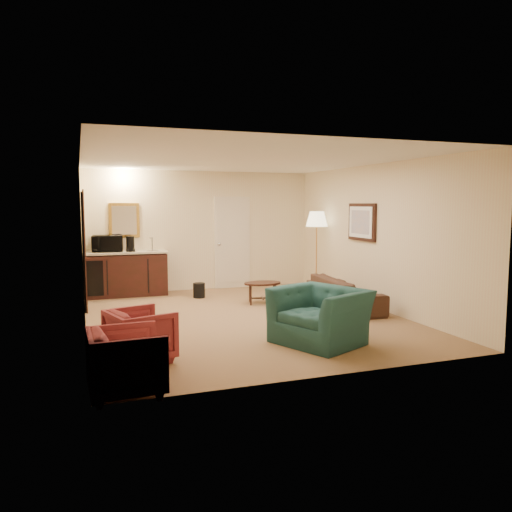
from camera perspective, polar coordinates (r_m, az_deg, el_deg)
The scene contains 12 objects.
ground at distance 8.39m, azimuth -1.37°, elevation -7.06°, with size 6.00×6.00×0.00m, color brown.
room_walls at distance 8.88m, azimuth -3.56°, elevation 4.85°, with size 5.02×6.01×2.61m.
wetbar_cabinet at distance 10.62m, azimuth -14.56°, elevation -1.96°, with size 1.64×0.58×0.92m, color #331210.
sofa at distance 9.19m, azimuth 10.08°, elevation -3.62°, with size 1.91×0.56×0.75m, color black.
teal_armchair at distance 6.86m, azimuth 7.37°, elevation -5.75°, with size 1.15×0.75×1.00m, color #1B4443.
rose_chair_near at distance 6.20m, azimuth -13.07°, elevation -8.54°, with size 0.69×0.65×0.71m, color maroon.
rose_chair_far at distance 5.20m, azimuth -14.56°, elevation -11.24°, with size 0.72×0.67×0.74m, color maroon.
coffee_table at distance 9.50m, azimuth 0.75°, elevation -4.24°, with size 0.72×0.48×0.41m, color black.
floor_lamp at distance 10.68m, azimuth 6.92°, elevation 0.46°, with size 0.46×0.46×1.74m, color #C98E43.
waste_bin at distance 10.17m, azimuth -6.53°, elevation -3.92°, with size 0.24×0.24×0.30m, color black.
microwave at distance 10.60m, azimuth -16.62°, elevation 1.58°, with size 0.60×0.33×0.41m, color black.
coffee_maker at distance 10.50m, azimuth -14.17°, elevation 1.35°, with size 0.17×0.17×0.31m, color black.
Camera 1 is at (-2.56, -7.76, 1.89)m, focal length 35.00 mm.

